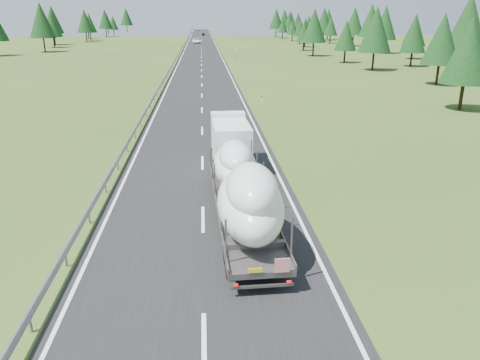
{
  "coord_description": "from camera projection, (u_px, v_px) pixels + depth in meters",
  "views": [
    {
      "loc": [
        0.17,
        -20.47,
        9.24
      ],
      "look_at": [
        1.82,
        0.52,
        1.76
      ],
      "focal_mm": 35.0,
      "sensor_mm": 36.0,
      "label": 1
    }
  ],
  "objects": [
    {
      "name": "ground",
      "position": [
        203.0,
        219.0,
        22.31
      ],
      "size": [
        400.0,
        400.0,
        0.0
      ],
      "primitive_type": "plane",
      "color": "#324717",
      "rests_on": "ground"
    },
    {
      "name": "road_surface",
      "position": [
        201.0,
        54.0,
        116.25
      ],
      "size": [
        10.0,
        400.0,
        0.02
      ],
      "primitive_type": "cube",
      "color": "black",
      "rests_on": "ground"
    },
    {
      "name": "guardrail",
      "position": [
        180.0,
        51.0,
        115.61
      ],
      "size": [
        0.1,
        400.0,
        0.76
      ],
      "color": "slate",
      "rests_on": "ground"
    },
    {
      "name": "marker_posts",
      "position": [
        219.0,
        40.0,
        168.22
      ],
      "size": [
        0.13,
        350.08,
        1.0
      ],
      "color": "silver",
      "rests_on": "ground"
    },
    {
      "name": "highway_sign",
      "position": [
        236.0,
        52.0,
        97.39
      ],
      "size": [
        0.08,
        0.9,
        2.6
      ],
      "color": "slate",
      "rests_on": "ground"
    },
    {
      "name": "tree_line_right",
      "position": [
        367.0,
        24.0,
        113.21
      ],
      "size": [
        28.45,
        283.1,
        12.54
      ],
      "color": "black",
      "rests_on": "ground"
    },
    {
      "name": "tree_line_left",
      "position": [
        30.0,
        23.0,
        120.28
      ],
      "size": [
        15.52,
        282.63,
        12.49
      ],
      "color": "black",
      "rests_on": "ground"
    },
    {
      "name": "boat_truck",
      "position": [
        239.0,
        173.0,
        22.57
      ],
      "size": [
        2.82,
        17.09,
        3.93
      ],
      "color": "white",
      "rests_on": "ground"
    },
    {
      "name": "distant_van",
      "position": [
        197.0,
        41.0,
        157.62
      ],
      "size": [
        3.16,
        6.02,
        1.62
      ],
      "primitive_type": "imported",
      "rotation": [
        0.0,
        0.0,
        0.08
      ],
      "color": "white",
      "rests_on": "ground"
    },
    {
      "name": "distant_car_dark",
      "position": [
        203.0,
        34.0,
        214.89
      ],
      "size": [
        1.7,
        3.83,
        1.28
      ],
      "primitive_type": "imported",
      "rotation": [
        0.0,
        0.0,
        -0.05
      ],
      "color": "black",
      "rests_on": "ground"
    },
    {
      "name": "distant_car_blue",
      "position": [
        199.0,
        30.0,
        277.6
      ],
      "size": [
        1.5,
        3.96,
        1.29
      ],
      "primitive_type": "imported",
      "rotation": [
        0.0,
        0.0,
        -0.04
      ],
      "color": "navy",
      "rests_on": "ground"
    }
  ]
}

